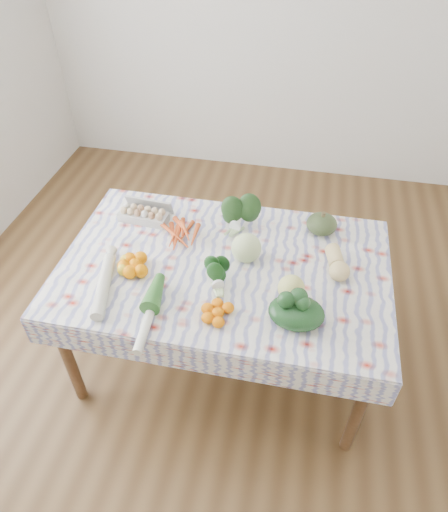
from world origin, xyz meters
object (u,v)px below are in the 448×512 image
(cabbage, at_px, (246,248))
(grapefruit, at_px, (291,288))
(egg_carton, at_px, (143,215))
(kabocha_squash, at_px, (322,224))
(dining_table, at_px, (224,276))
(butternut_squash, at_px, (337,262))

(cabbage, relative_size, grapefruit, 1.21)
(egg_carton, height_order, kabocha_squash, kabocha_squash)
(dining_table, relative_size, grapefruit, 12.65)
(egg_carton, bearing_deg, butternut_squash, -5.36)
(dining_table, xyz_separation_m, cabbage, (0.10, 0.06, 0.16))
(dining_table, relative_size, kabocha_squash, 9.63)
(kabocha_squash, bearing_deg, butternut_squash, -72.87)
(cabbage, xyz_separation_m, butternut_squash, (0.45, 0.01, -0.03))
(cabbage, xyz_separation_m, grapefruit, (0.25, -0.22, -0.01))
(kabocha_squash, xyz_separation_m, cabbage, (-0.37, -0.30, 0.02))
(dining_table, bearing_deg, kabocha_squash, 37.94)
(butternut_squash, bearing_deg, grapefruit, -143.45)
(dining_table, bearing_deg, cabbage, 31.65)
(kabocha_squash, xyz_separation_m, butternut_squash, (0.09, -0.29, -0.00))
(kabocha_squash, height_order, grapefruit, grapefruit)
(kabocha_squash, xyz_separation_m, grapefruit, (-0.12, -0.52, 0.01))
(egg_carton, xyz_separation_m, kabocha_squash, (0.98, 0.10, 0.02))
(butternut_squash, relative_size, grapefruit, 1.76)
(egg_carton, bearing_deg, dining_table, -22.53)
(egg_carton, bearing_deg, cabbage, -13.51)
(cabbage, bearing_deg, grapefruit, -41.81)
(grapefruit, bearing_deg, egg_carton, 153.94)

